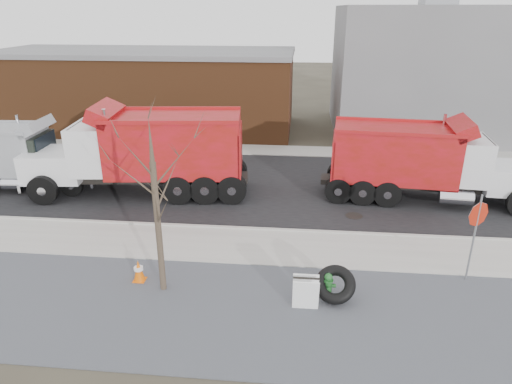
# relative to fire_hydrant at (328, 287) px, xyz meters

# --- Properties ---
(ground) EXTENTS (120.00, 120.00, 0.00)m
(ground) POSITION_rel_fire_hydrant_xyz_m (-1.66, 2.56, -0.37)
(ground) COLOR #383328
(ground) RESTS_ON ground
(gravel_verge) EXTENTS (60.00, 5.00, 0.03)m
(gravel_verge) POSITION_rel_fire_hydrant_xyz_m (-1.66, -0.94, -0.36)
(gravel_verge) COLOR slate
(gravel_verge) RESTS_ON ground
(sidewalk) EXTENTS (60.00, 2.50, 0.06)m
(sidewalk) POSITION_rel_fire_hydrant_xyz_m (-1.66, 2.81, -0.34)
(sidewalk) COLOR #9E9B93
(sidewalk) RESTS_ON ground
(curb) EXTENTS (60.00, 0.15, 0.11)m
(curb) POSITION_rel_fire_hydrant_xyz_m (-1.66, 4.11, -0.32)
(curb) COLOR #9E9B93
(curb) RESTS_ON ground
(road) EXTENTS (60.00, 9.40, 0.02)m
(road) POSITION_rel_fire_hydrant_xyz_m (-1.66, 8.86, -0.36)
(road) COLOR black
(road) RESTS_ON ground
(far_sidewalk) EXTENTS (60.00, 2.00, 0.06)m
(far_sidewalk) POSITION_rel_fire_hydrant_xyz_m (-1.66, 14.56, -0.34)
(far_sidewalk) COLOR #9E9B93
(far_sidewalk) RESTS_ON ground
(building_grey) EXTENTS (12.00, 10.00, 8.00)m
(building_grey) POSITION_rel_fire_hydrant_xyz_m (7.34, 20.56, 3.63)
(building_grey) COLOR slate
(building_grey) RESTS_ON ground
(building_brick) EXTENTS (20.20, 8.20, 5.30)m
(building_brick) POSITION_rel_fire_hydrant_xyz_m (-11.66, 19.56, 2.28)
(building_brick) COLOR brown
(building_brick) RESTS_ON ground
(bare_tree) EXTENTS (3.20, 3.20, 5.20)m
(bare_tree) POSITION_rel_fire_hydrant_xyz_m (-4.86, -0.04, 2.92)
(bare_tree) COLOR #382D23
(bare_tree) RESTS_ON ground
(fire_hydrant) EXTENTS (0.46, 0.45, 0.82)m
(fire_hydrant) POSITION_rel_fire_hydrant_xyz_m (0.00, 0.00, 0.00)
(fire_hydrant) COLOR #245F2E
(fire_hydrant) RESTS_ON ground
(truck_tire) EXTENTS (1.39, 1.34, 1.00)m
(truck_tire) POSITION_rel_fire_hydrant_xyz_m (0.19, -0.07, 0.14)
(truck_tire) COLOR black
(truck_tire) RESTS_ON ground
(stop_sign) EXTENTS (0.69, 0.41, 2.86)m
(stop_sign) POSITION_rel_fire_hydrant_xyz_m (4.31, 1.37, 1.57)
(stop_sign) COLOR gray
(stop_sign) RESTS_ON ground
(sandwich_board) EXTENTS (0.72, 0.46, 1.00)m
(sandwich_board) POSITION_rel_fire_hydrant_xyz_m (-0.64, -0.60, 0.16)
(sandwich_board) COLOR white
(sandwich_board) RESTS_ON ground
(traffic_cone_near) EXTENTS (0.37, 0.37, 0.71)m
(traffic_cone_near) POSITION_rel_fire_hydrant_xyz_m (-5.73, 0.33, -0.02)
(traffic_cone_near) COLOR #E85E07
(traffic_cone_near) RESTS_ON ground
(dump_truck_red_a) EXTENTS (9.05, 3.15, 3.62)m
(dump_truck_red_a) POSITION_rel_fire_hydrant_xyz_m (4.24, 7.85, 1.46)
(dump_truck_red_a) COLOR black
(dump_truck_red_a) RESTS_ON ground
(dump_truck_red_b) EXTENTS (9.86, 3.70, 4.06)m
(dump_truck_red_b) POSITION_rel_fire_hydrant_xyz_m (-7.71, 7.36, 1.69)
(dump_truck_red_b) COLOR black
(dump_truck_red_b) RESTS_ON ground
(dump_truck_grey) EXTENTS (7.20, 2.60, 3.23)m
(dump_truck_grey) POSITION_rel_fire_hydrant_xyz_m (-14.12, 7.48, 1.28)
(dump_truck_grey) COLOR black
(dump_truck_grey) RESTS_ON ground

